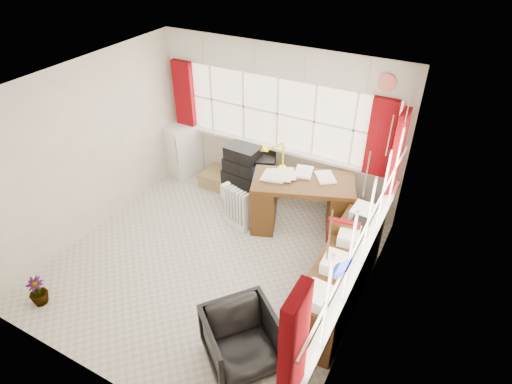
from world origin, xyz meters
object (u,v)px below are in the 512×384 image
at_px(credenza, 340,276).
at_px(tv_bench, 240,184).
at_px(desk, 302,202).
at_px(radiator, 237,211).
at_px(office_chair, 242,340).
at_px(task_chair, 339,253).
at_px(mini_fridge, 182,148).
at_px(desk_lamp, 283,150).
at_px(crt_tv, 258,168).

xyz_separation_m(credenza, tv_bench, (-2.28, 1.52, -0.27)).
distance_m(desk, radiator, 0.99).
bearing_deg(desk, radiator, -154.07).
height_order(office_chair, radiator, office_chair).
relative_size(task_chair, mini_fridge, 1.03).
xyz_separation_m(radiator, credenza, (1.85, -0.68, 0.13)).
relative_size(radiator, tv_bench, 0.46).
bearing_deg(credenza, desk_lamp, 137.34).
relative_size(office_chair, mini_fridge, 0.80).
bearing_deg(task_chair, radiator, 166.37).
height_order(radiator, mini_fridge, mini_fridge).
height_order(desk, task_chair, task_chair).
distance_m(desk_lamp, office_chair, 2.83).
height_order(task_chair, tv_bench, task_chair).
xyz_separation_m(radiator, mini_fridge, (-1.68, 0.92, 0.20)).
relative_size(desk, mini_fridge, 1.74).
bearing_deg(office_chair, desk_lamp, 55.62).
relative_size(desk_lamp, radiator, 0.69).
bearing_deg(mini_fridge, radiator, -28.68).
bearing_deg(credenza, tv_bench, 146.30).
bearing_deg(desk_lamp, tv_bench, 165.14).
bearing_deg(crt_tv, desk, -25.60).
height_order(desk_lamp, radiator, desk_lamp).
distance_m(office_chair, credenza, 1.46).
bearing_deg(task_chair, tv_bench, 149.82).
bearing_deg(mini_fridge, desk_lamp, -8.38).
height_order(task_chair, crt_tv, task_chair).
bearing_deg(task_chair, office_chair, -108.04).
xyz_separation_m(desk_lamp, task_chair, (1.28, -1.03, -0.64)).
bearing_deg(mini_fridge, credenza, -24.39).
bearing_deg(desk, mini_fridge, 169.01).
distance_m(task_chair, radiator, 1.80).
xyz_separation_m(task_chair, radiator, (-1.74, 0.42, -0.24)).
distance_m(credenza, mini_fridge, 3.88).
xyz_separation_m(desk, crt_tv, (-0.99, 0.47, 0.04)).
bearing_deg(tv_bench, desk_lamp, -14.86).
bearing_deg(desk_lamp, mini_fridge, 171.62).
bearing_deg(desk, office_chair, -81.74).
bearing_deg(credenza, radiator, 159.79).
height_order(crt_tv, mini_fridge, mini_fridge).
bearing_deg(office_chair, radiator, 70.61).
relative_size(crt_tv, mini_fridge, 0.77).
xyz_separation_m(desk, task_chair, (0.87, -0.84, 0.04)).
height_order(credenza, tv_bench, credenza).
bearing_deg(desk_lamp, desk, -23.46).
height_order(desk_lamp, mini_fridge, desk_lamp).
distance_m(desk_lamp, task_chair, 1.76).
xyz_separation_m(desk, mini_fridge, (-2.55, 0.50, -0.00)).
distance_m(desk, desk_lamp, 0.82).
xyz_separation_m(desk, desk_lamp, (-0.42, 0.18, 0.68)).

